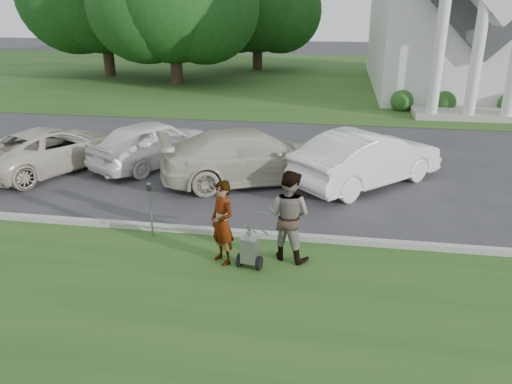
% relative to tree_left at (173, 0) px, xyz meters
% --- Properties ---
extents(ground, '(120.00, 120.00, 0.00)m').
position_rel_tree_left_xyz_m(ground, '(8.01, -21.99, -5.11)').
color(ground, '#333335').
rests_on(ground, ground).
extents(grass_strip, '(80.00, 7.00, 0.01)m').
position_rel_tree_left_xyz_m(grass_strip, '(8.01, -24.99, -5.11)').
color(grass_strip, '#244D1A').
rests_on(grass_strip, ground).
extents(church_lawn, '(80.00, 30.00, 0.01)m').
position_rel_tree_left_xyz_m(church_lawn, '(8.01, 5.01, -5.11)').
color(church_lawn, '#244D1A').
rests_on(church_lawn, ground).
extents(curb, '(80.00, 0.18, 0.15)m').
position_rel_tree_left_xyz_m(curb, '(8.01, -21.44, -5.04)').
color(curb, '#9E9E93').
rests_on(curb, ground).
extents(tree_left, '(10.63, 8.40, 9.71)m').
position_rel_tree_left_xyz_m(tree_left, '(0.00, 0.00, 0.00)').
color(tree_left, '#332316').
rests_on(tree_left, ground).
extents(tree_back, '(9.61, 7.60, 8.89)m').
position_rel_tree_left_xyz_m(tree_back, '(4.00, 8.00, -0.38)').
color(tree_back, '#332316').
rests_on(tree_back, ground).
extents(striping_cart, '(0.55, 1.02, 0.90)m').
position_rel_tree_left_xyz_m(striping_cart, '(8.81, -22.83, -4.72)').
color(striping_cart, black).
rests_on(striping_cart, ground).
extents(person_left, '(0.76, 0.75, 1.77)m').
position_rel_tree_left_xyz_m(person_left, '(8.22, -22.69, -4.23)').
color(person_left, '#999999').
rests_on(person_left, ground).
extents(person_right, '(1.13, 1.01, 1.92)m').
position_rel_tree_left_xyz_m(person_right, '(9.52, -22.29, -4.15)').
color(person_right, '#999999').
rests_on(person_right, ground).
extents(parking_meter_near, '(0.09, 0.08, 1.30)m').
position_rel_tree_left_xyz_m(parking_meter_near, '(6.35, -21.77, -4.29)').
color(parking_meter_near, gray).
rests_on(parking_meter_near, ground).
extents(car_a, '(4.16, 5.34, 1.35)m').
position_rel_tree_left_xyz_m(car_a, '(1.57, -17.54, -4.44)').
color(car_a, beige).
rests_on(car_a, ground).
extents(car_b, '(3.80, 4.71, 1.51)m').
position_rel_tree_left_xyz_m(car_b, '(4.57, -16.62, -4.36)').
color(car_b, white).
rests_on(car_b, ground).
extents(car_c, '(5.78, 4.16, 1.55)m').
position_rel_tree_left_xyz_m(car_c, '(7.95, -17.68, -4.33)').
color(car_c, beige).
rests_on(car_c, ground).
extents(car_d, '(4.61, 4.62, 1.59)m').
position_rel_tree_left_xyz_m(car_d, '(11.33, -17.39, -4.31)').
color(car_d, white).
rests_on(car_d, ground).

